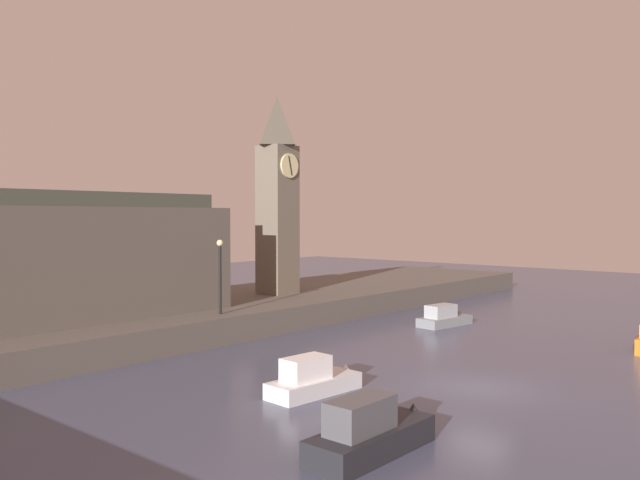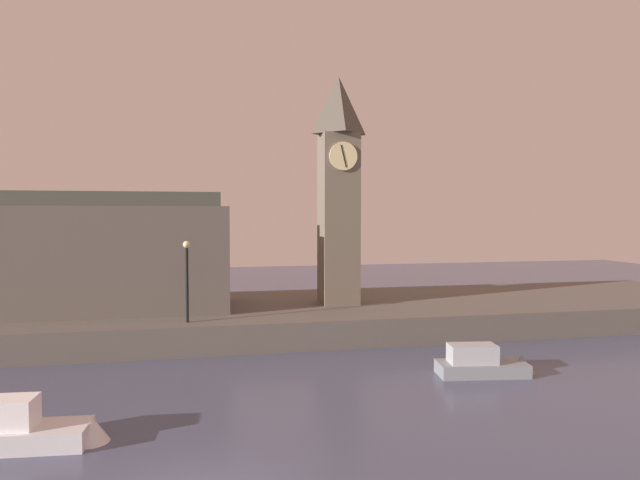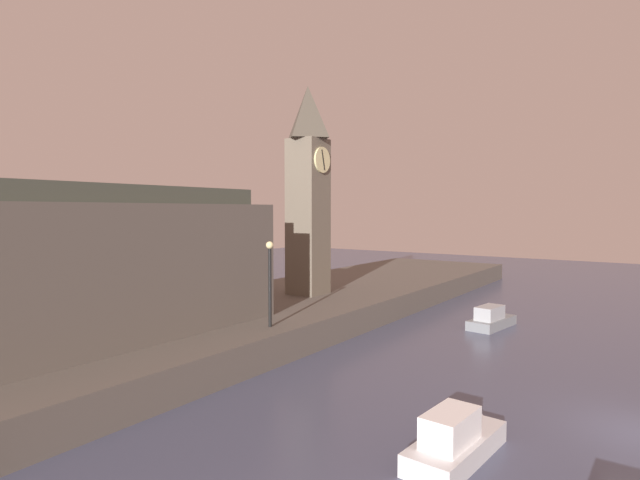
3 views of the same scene
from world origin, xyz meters
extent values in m
plane|color=#474C66|center=(0.00, 0.00, 0.00)|extent=(120.00, 120.00, 0.00)
cube|color=#5B544C|center=(0.00, 20.00, 0.75)|extent=(70.00, 12.00, 1.50)
cube|color=#6B6051|center=(8.61, 19.54, 6.62)|extent=(2.19, 2.19, 10.25)
cylinder|color=beige|center=(8.61, 18.38, 10.32)|extent=(1.66, 0.12, 1.66)
cube|color=black|center=(8.61, 18.31, 10.32)|extent=(0.37, 0.04, 1.31)
pyramid|color=#4A4339|center=(8.61, 19.54, 13.47)|extent=(2.41, 2.41, 3.46)
cube|color=#5B544C|center=(-6.48, 19.88, 4.44)|extent=(16.86, 5.87, 5.87)
cube|color=#42473D|center=(-6.48, 19.88, 7.77)|extent=(16.02, 3.52, 0.80)
cylinder|color=black|center=(-0.27, 15.30, 3.37)|extent=(0.16, 0.16, 3.74)
sphere|color=#F2E099|center=(-0.27, 15.30, 5.42)|extent=(0.36, 0.36, 0.36)
cube|color=silver|center=(-4.90, 4.45, 0.32)|extent=(4.06, 1.80, 0.63)
cube|color=white|center=(-5.37, 4.45, 1.08)|extent=(1.96, 1.19, 0.89)
cone|color=silver|center=(-2.92, 4.45, 0.35)|extent=(1.44, 1.44, 0.99)
cube|color=gray|center=(12.24, 8.43, 0.28)|extent=(3.98, 2.04, 0.57)
cube|color=#A8ADB2|center=(11.79, 8.43, 0.96)|extent=(2.14, 1.34, 0.80)
cone|color=gray|center=(14.15, 8.43, 0.31)|extent=(1.54, 1.54, 0.95)
cube|color=#232328|center=(-8.64, -1.00, 0.40)|extent=(4.51, 1.61, 0.79)
cube|color=#515156|center=(-9.17, -1.00, 1.28)|extent=(2.16, 1.11, 0.97)
cone|color=#232328|center=(-6.39, -1.00, 0.44)|extent=(1.41, 1.41, 1.12)
camera|label=1|loc=(-23.72, -11.89, 6.92)|focal=36.39mm
camera|label=2|loc=(0.43, -13.43, 6.97)|focal=31.44mm
camera|label=3|loc=(-18.79, -0.47, 7.09)|focal=28.72mm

